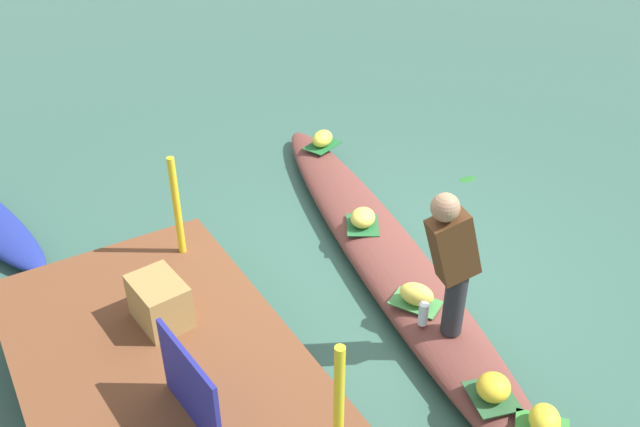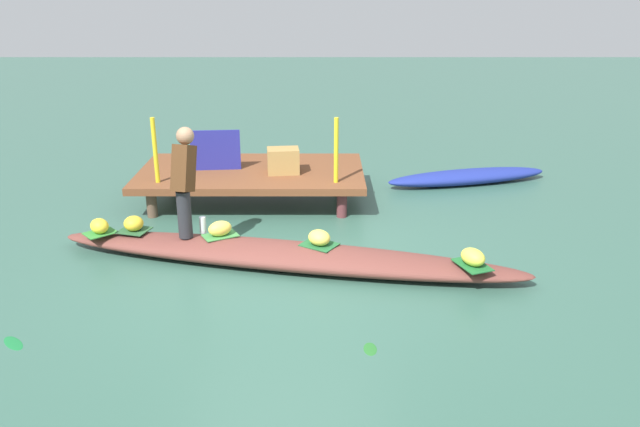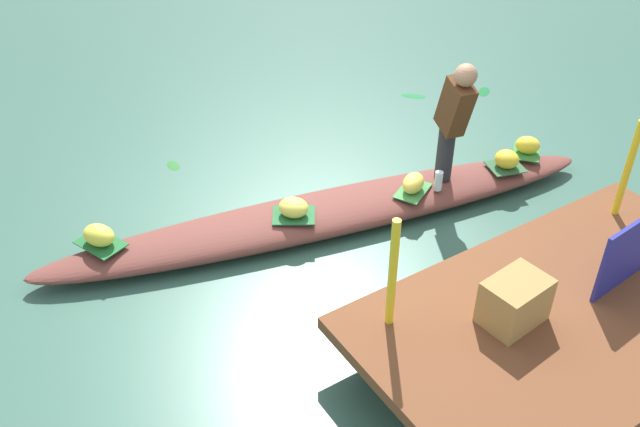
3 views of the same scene
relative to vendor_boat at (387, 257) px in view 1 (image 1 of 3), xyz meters
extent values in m
plane|color=#345D4E|center=(0.00, 0.00, -0.12)|extent=(40.00, 40.00, 0.00)
cube|color=brown|center=(-0.59, 2.28, 0.28)|extent=(3.20, 1.80, 0.10)
cylinder|color=brown|center=(0.69, 1.56, 0.05)|extent=(0.14, 0.14, 0.35)
cylinder|color=brown|center=(0.69, 3.00, 0.05)|extent=(0.14, 0.14, 0.35)
ellipsoid|color=brown|center=(0.00, 0.00, 0.00)|extent=(5.42, 1.79, 0.25)
ellipsoid|color=yellow|center=(-2.17, 0.35, 0.21)|extent=(0.31, 0.31, 0.18)
cube|color=#3E8541|center=(-0.75, 0.27, 0.13)|extent=(0.46, 0.40, 0.01)
ellipsoid|color=#F9DC51|center=(-0.75, 0.27, 0.21)|extent=(0.33, 0.30, 0.18)
cube|color=#226031|center=(0.39, 0.01, 0.13)|extent=(0.48, 0.45, 0.01)
ellipsoid|color=#EDDA51|center=(0.39, 0.01, 0.21)|extent=(0.35, 0.35, 0.17)
cube|color=#1E632E|center=(1.97, -0.53, 0.13)|extent=(0.40, 0.48, 0.01)
ellipsoid|color=#E9E145|center=(1.97, -0.53, 0.22)|extent=(0.32, 0.36, 0.18)
cube|color=#2A5833|center=(-1.79, 0.44, 0.13)|extent=(0.40, 0.38, 0.01)
ellipsoid|color=yellow|center=(-1.79, 0.44, 0.21)|extent=(0.29, 0.30, 0.18)
cylinder|color=#28282D|center=(-1.14, 0.24, 0.40)|extent=(0.16, 0.16, 0.55)
cube|color=#4E2D16|center=(-1.13, 0.32, 0.92)|extent=(0.26, 0.44, 0.58)
sphere|color=#9E7556|center=(-1.11, 0.42, 1.27)|extent=(0.20, 0.20, 0.20)
cylinder|color=silver|center=(-0.97, 0.38, 0.22)|extent=(0.08, 0.08, 0.19)
cube|color=navy|center=(-1.09, 2.28, 0.62)|extent=(0.70, 0.09, 0.58)
cylinder|color=yellow|center=(-1.79, 1.68, 0.77)|extent=(0.06, 0.06, 0.88)
cylinder|color=yellow|center=(0.61, 1.68, 0.77)|extent=(0.06, 0.06, 0.88)
cube|color=#A37F44|center=(-0.12, 2.13, 0.50)|extent=(0.47, 0.36, 0.35)
ellipsoid|color=#266B29|center=(0.83, -1.74, -0.12)|extent=(0.12, 0.22, 0.01)
camera|label=1|loc=(-3.88, 3.09, 3.66)|focal=37.88mm
camera|label=2|loc=(0.40, -6.58, 2.93)|focal=36.06mm
camera|label=3|loc=(2.92, 4.39, 3.83)|focal=39.38mm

